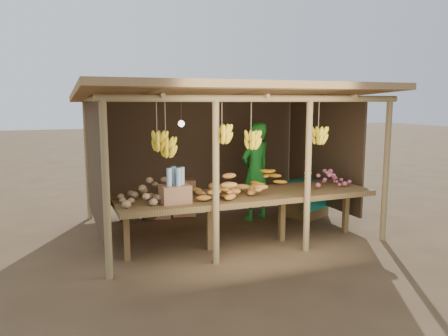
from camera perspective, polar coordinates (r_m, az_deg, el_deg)
name	(u,v)px	position (r m, az deg, el deg)	size (l,w,h in m)	color
ground	(224,228)	(7.59, 0.00, -7.86)	(60.00, 60.00, 0.00)	brown
stall_structure	(223,117)	(7.19, -0.16, 6.71)	(4.70, 3.50, 2.43)	olive
counter	(247,197)	(6.55, 3.02, -3.86)	(3.90, 1.05, 0.80)	brown
potato_heap	(159,187)	(6.10, -8.45, -2.52)	(1.03, 0.62, 0.37)	#A07952
sweet_potato_heap	(233,184)	(6.32, 1.16, -2.07)	(1.13, 0.68, 0.36)	#C27E31
onion_heap	(325,175)	(7.26, 13.09, -0.92)	(0.81, 0.49, 0.36)	#C35E75
banana_pile	(269,176)	(7.09, 5.92, -0.99)	(0.66, 0.40, 0.35)	yellow
tomato_basin	(176,191)	(6.35, -6.28, -2.97)	(0.39, 0.39, 0.20)	navy
bottle_box	(175,189)	(5.94, -6.42, -2.76)	(0.40, 0.32, 0.49)	#9B6845
vendor	(255,171)	(8.01, 4.13, -0.43)	(0.65, 0.43, 1.79)	#1B7921
tarp_crate	(307,198)	(8.42, 10.74, -3.84)	(0.91, 0.86, 0.87)	brown
carton_stack	(175,201)	(8.29, -6.37, -4.31)	(0.96, 0.41, 0.69)	#9B6845
burlap_sacks	(140,207)	(8.17, -10.94, -4.98)	(0.82, 0.43, 0.58)	#483521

